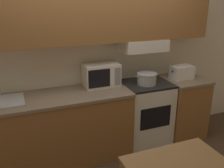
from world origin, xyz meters
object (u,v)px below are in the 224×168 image
(stove_range, at_px, (145,112))
(sink_basin, at_px, (0,102))
(toaster, at_px, (182,72))
(microwave, at_px, (101,75))
(cooking_pot, at_px, (147,78))

(stove_range, height_order, sink_basin, sink_basin)
(toaster, bearing_deg, microwave, 173.38)
(stove_range, height_order, toaster, toaster)
(toaster, relative_size, sink_basin, 0.62)
(cooking_pot, distance_m, toaster, 0.59)
(microwave, relative_size, toaster, 1.44)
(cooking_pot, xyz_separation_m, sink_basin, (-1.83, 0.03, -0.07))
(stove_range, distance_m, toaster, 0.78)
(stove_range, height_order, cooking_pot, cooking_pot)
(cooking_pot, bearing_deg, toaster, 3.46)
(cooking_pot, height_order, sink_basin, sink_basin)
(toaster, bearing_deg, sink_basin, -179.78)
(microwave, xyz_separation_m, toaster, (1.18, -0.14, -0.05))
(stove_range, relative_size, microwave, 1.95)
(cooking_pot, xyz_separation_m, toaster, (0.59, 0.04, 0.01))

